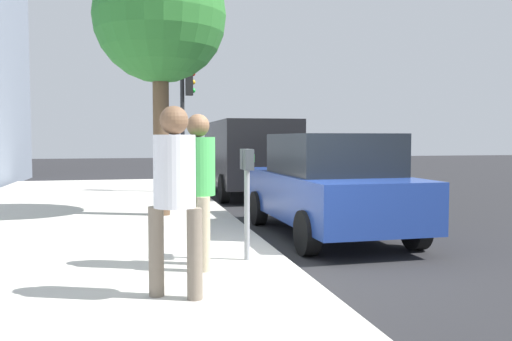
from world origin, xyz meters
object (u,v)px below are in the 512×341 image
at_px(parking_meter, 247,180).
at_px(pedestrian_bystander, 175,184).
at_px(pedestrian_at_meter, 198,177).
at_px(parked_van_far, 248,153).
at_px(street_tree, 160,18).
at_px(traffic_signal, 186,107).
at_px(parked_sedan_near, 329,185).

xyz_separation_m(parking_meter, pedestrian_bystander, (-1.45, 1.01, 0.09)).
xyz_separation_m(pedestrian_at_meter, parked_van_far, (9.13, -2.53, 0.01)).
bearing_deg(street_tree, pedestrian_bystander, 178.42).
relative_size(parking_meter, parked_van_far, 0.27).
relative_size(parked_van_far, traffic_signal, 1.46).
bearing_deg(traffic_signal, parked_sedan_near, -165.28).
bearing_deg(parked_sedan_near, traffic_signal, 14.72).
distance_m(pedestrian_bystander, traffic_signal, 10.52).
height_order(pedestrian_at_meter, pedestrian_bystander, pedestrian_bystander).
distance_m(pedestrian_bystander, street_tree, 6.40).
bearing_deg(parked_van_far, parking_meter, 168.02).
height_order(parked_sedan_near, street_tree, street_tree).
bearing_deg(pedestrian_bystander, street_tree, 27.07).
distance_m(parked_van_far, traffic_signal, 2.23).
bearing_deg(parked_van_far, pedestrian_bystander, 164.31).
relative_size(pedestrian_bystander, parked_sedan_near, 0.42).
bearing_deg(pedestrian_bystander, parked_van_far, 12.97).
bearing_deg(parking_meter, parked_sedan_near, -41.92).
bearing_deg(street_tree, parked_van_far, -31.02).
relative_size(parked_sedan_near, parked_van_far, 0.85).
bearing_deg(parked_van_far, parked_sedan_near, -179.99).
height_order(parking_meter, pedestrian_at_meter, pedestrian_at_meter).
height_order(pedestrian_at_meter, parked_van_far, parked_van_far).
height_order(pedestrian_bystander, parked_van_far, parked_van_far).
bearing_deg(parking_meter, street_tree, 11.23).
relative_size(parked_sedan_near, traffic_signal, 1.23).
distance_m(parked_van_far, street_tree, 6.00).
xyz_separation_m(pedestrian_bystander, street_tree, (5.75, -0.16, 2.80)).
bearing_deg(parked_van_far, traffic_signal, 87.25).
xyz_separation_m(pedestrian_at_meter, parked_sedan_near, (2.37, -2.53, -0.35)).
xyz_separation_m(pedestrian_at_meter, street_tree, (4.58, 0.21, 2.82)).
distance_m(pedestrian_at_meter, parked_van_far, 9.47).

